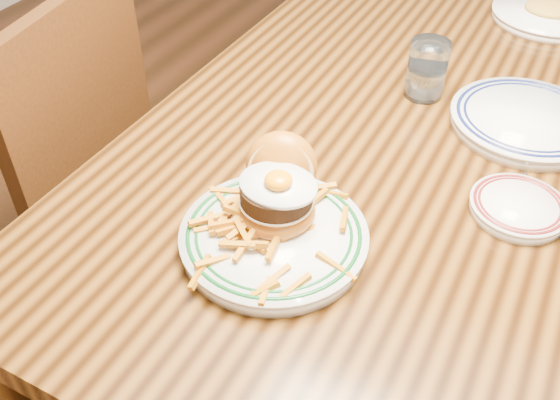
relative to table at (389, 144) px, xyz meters
The scene contains 8 objects.
floor 0.66m from the table, ahead, with size 6.00×6.00×0.00m, color black.
table is the anchor object (origin of this frame).
chair_left 0.76m from the table, 155.61° to the right, with size 0.52×0.52×0.97m.
main_plate 0.45m from the table, 94.97° to the right, with size 0.29×0.30×0.14m.
side_plate 0.36m from the table, 35.54° to the right, with size 0.15×0.17×0.02m.
rear_plate 0.27m from the table, 11.94° to the left, with size 0.28×0.28×0.03m.
water_glass 0.16m from the table, 65.29° to the left, with size 0.08×0.08×0.12m.
far_plate 0.59m from the table, 70.27° to the left, with size 0.27×0.27×0.05m.
Camera 1 is at (0.29, -1.04, 1.43)m, focal length 40.00 mm.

